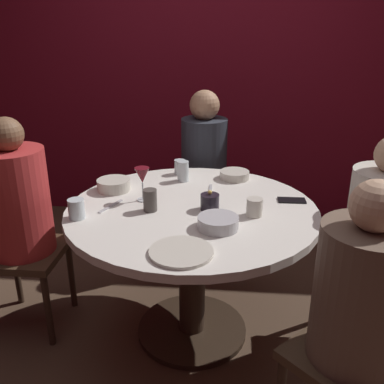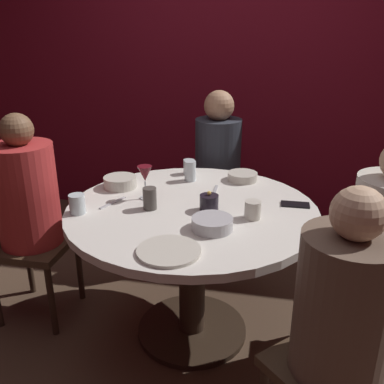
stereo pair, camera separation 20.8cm
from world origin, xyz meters
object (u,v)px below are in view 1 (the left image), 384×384
object	(u,v)px
bowl_serving_large	(218,223)
bowl_small_white	(114,185)
dining_table	(192,238)
cup_center_front	(76,209)
dinner_plate	(182,252)
wine_glass	(142,177)
cell_phone	(292,200)
seated_diner_back	(204,158)
cup_by_right_diner	(183,171)
bowl_salad_center	(234,175)
candle_holder	(210,202)
seated_diner_front_right	(361,300)
cup_by_left_diner	(180,167)
cup_near_candle	(150,200)
cup_far_edge	(254,207)
seated_diner_right	(382,224)
seated_diner_left	(17,205)

from	to	relation	value
bowl_serving_large	bowl_small_white	bearing A→B (deg)	144.33
dining_table	cup_center_front	xyz separation A→B (m)	(-0.52, -0.18, 0.22)
dinner_plate	bowl_small_white	bearing A→B (deg)	124.41
wine_glass	cell_phone	xyz separation A→B (m)	(0.76, 0.06, -0.12)
seated_diner_back	cup_by_right_diner	size ratio (longest dim) A/B	10.29
bowl_salad_center	cup_by_right_diner	bearing A→B (deg)	-167.80
seated_diner_back	bowl_serving_large	xyz separation A→B (m)	(0.14, -1.13, 0.04)
dinner_plate	cup_by_right_diner	world-z (taller)	cup_by_right_diner
cell_phone	bowl_salad_center	xyz separation A→B (m)	(-0.29, 0.32, 0.02)
candle_holder	seated_diner_front_right	bearing A→B (deg)	-48.21
wine_glass	cup_by_left_diner	distance (m)	0.46
seated_diner_front_right	dinner_plate	world-z (taller)	seated_diner_front_right
cell_phone	cup_by_left_diner	bearing A→B (deg)	-121.72
candle_holder	cup_near_candle	world-z (taller)	cup_near_candle
candle_holder	cup_center_front	world-z (taller)	candle_holder
bowl_salad_center	seated_diner_back	bearing A→B (deg)	114.44
bowl_serving_large	cup_far_edge	bearing A→B (deg)	42.46
cup_near_candle	dinner_plate	bearing A→B (deg)	-63.45
seated_diner_right	cup_far_edge	bearing A→B (deg)	6.83
seated_diner_back	cup_near_candle	size ratio (longest dim) A/B	11.05
cup_by_right_diner	seated_diner_front_right	bearing A→B (deg)	-54.37
seated_diner_back	bowl_salad_center	xyz separation A→B (m)	(0.21, -0.46, 0.04)
wine_glass	cup_near_candle	xyz separation A→B (m)	(0.06, -0.13, -0.07)
dinner_plate	cup_far_edge	bearing A→B (deg)	52.49
dining_table	cup_center_front	world-z (taller)	cup_center_front
candle_holder	cup_by_left_diner	world-z (taller)	candle_holder
dining_table	candle_holder	bearing A→B (deg)	-14.38
bowl_serving_large	wine_glass	bearing A→B (deg)	143.75
seated_diner_left	bowl_serving_large	bearing A→B (deg)	-12.21
cup_by_left_diner	cup_by_right_diner	world-z (taller)	cup_by_right_diner
seated_diner_back	bowl_small_white	size ratio (longest dim) A/B	6.65
seated_diner_front_right	bowl_salad_center	xyz separation A→B (m)	(-0.44, 1.09, 0.07)
candle_holder	cell_phone	world-z (taller)	candle_holder
seated_diner_right	cup_center_front	world-z (taller)	seated_diner_right
seated_diner_left	cup_near_candle	xyz separation A→B (m)	(0.71, -0.06, 0.08)
cell_phone	bowl_serving_large	world-z (taller)	bowl_serving_large
wine_glass	cup_by_right_diner	xyz separation A→B (m)	(0.17, 0.31, -0.07)
cup_near_candle	cup_by_left_diner	world-z (taller)	cup_near_candle
seated_diner_left	bowl_small_white	distance (m)	0.50
seated_diner_front_right	cup_center_front	bearing A→B (deg)	23.23
dining_table	seated_diner_back	xyz separation A→B (m)	(0.00, 0.90, 0.15)
cell_phone	cup_near_candle	xyz separation A→B (m)	(-0.70, -0.19, 0.05)
bowl_salad_center	cup_by_left_diner	xyz separation A→B (m)	(-0.33, 0.05, 0.02)
dinner_plate	dining_table	bearing A→B (deg)	90.41
cup_far_edge	cup_center_front	bearing A→B (deg)	-172.66
seated_diner_left	bowl_serving_large	size ratio (longest dim) A/B	6.50
dinner_plate	bowl_serving_large	size ratio (longest dim) A/B	1.41
cup_by_left_diner	seated_diner_back	bearing A→B (deg)	73.60
bowl_serving_large	candle_holder	bearing A→B (deg)	103.15
bowl_small_white	cup_center_front	xyz separation A→B (m)	(-0.08, -0.37, 0.02)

